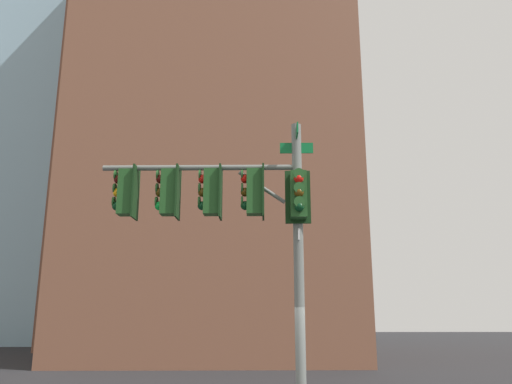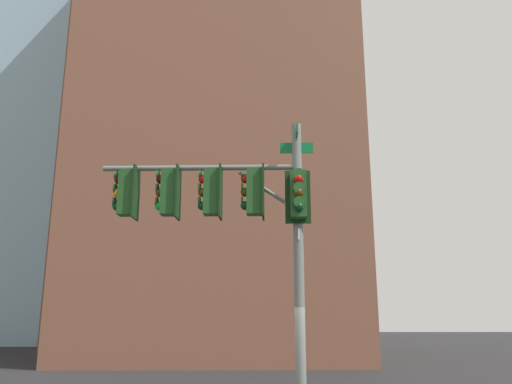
{
  "view_description": "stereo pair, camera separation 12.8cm",
  "coord_description": "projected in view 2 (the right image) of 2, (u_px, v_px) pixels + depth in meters",
  "views": [
    {
      "loc": [
        -10.6,
        1.2,
        2.23
      ],
      "look_at": [
        0.34,
        0.97,
        4.95
      ],
      "focal_mm": 36.4,
      "sensor_mm": 36.0,
      "label": 1
    },
    {
      "loc": [
        -10.6,
        1.07,
        2.23
      ],
      "look_at": [
        0.34,
        0.97,
        4.95
      ],
      "focal_mm": 36.4,
      "sensor_mm": 36.0,
      "label": 2
    }
  ],
  "objects": [
    {
      "name": "building_brick_midblock",
      "position": [
        175.0,
        136.0,
        51.62
      ],
      "size": [
        20.41,
        15.3,
        40.29
      ],
      "primitive_type": "cube",
      "color": "brown",
      "rests_on": "ground_plane"
    },
    {
      "name": "building_brick_nearside",
      "position": [
        227.0,
        65.0,
        41.05
      ],
      "size": [
        24.28,
        15.99,
        43.82
      ],
      "primitive_type": "cube",
      "color": "brown",
      "rests_on": "ground_plane"
    },
    {
      "name": "signal_pole_assembly",
      "position": [
        232.0,
        209.0,
        11.16
      ],
      "size": [
        1.14,
        4.65,
        6.5
      ],
      "rotation": [
        0.0,
        0.0,
        1.53
      ],
      "color": "slate",
      "rests_on": "ground_plane"
    }
  ]
}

